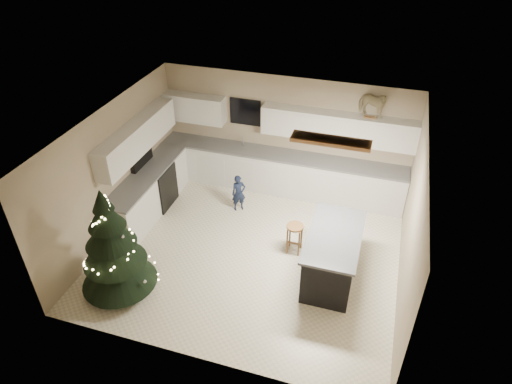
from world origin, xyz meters
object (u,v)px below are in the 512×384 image
Objects in this scene: island at (332,256)px; bar_stool at (295,232)px; toddler at (239,193)px; rocking_horse at (372,104)px; christmas_tree at (114,252)px.

bar_stool is at bearing 149.66° from island.
bar_stool is 1.74m from toddler.
rocking_horse reaches higher than bar_stool.
christmas_tree is at bearing 160.41° from rocking_horse.
bar_stool is at bearing 177.96° from rocking_horse.
island is 2.64m from toddler.
rocking_horse reaches higher than island.
island is at bearing -30.34° from bar_stool.
bar_stool is 0.74× the size of toddler.
island is at bearing -66.10° from toddler.
island is 3.12m from rocking_horse.
toddler is at bearing 67.04° from christmas_tree.
rocking_horse reaches higher than toddler.
rocking_horse is at bearing -8.87° from toddler.
toddler is at bearing 147.32° from island.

